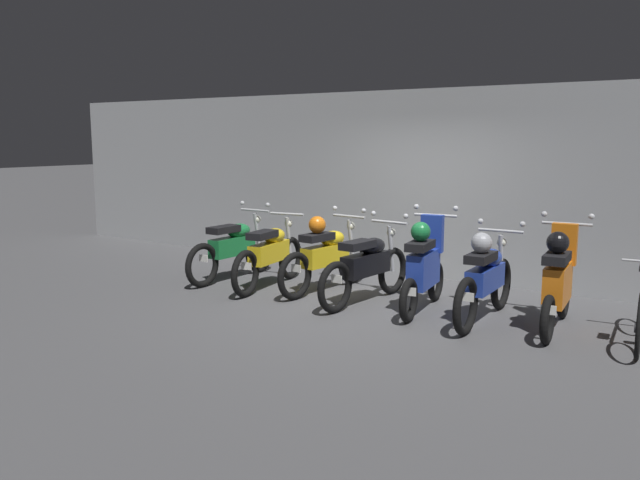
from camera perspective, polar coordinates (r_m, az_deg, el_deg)
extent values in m
plane|color=#4C4C4F|center=(8.59, 3.49, -5.63)|extent=(80.00, 80.00, 0.00)
cube|color=#9EA0A3|center=(10.32, 9.83, 4.80)|extent=(16.00, 0.30, 2.88)
torus|color=black|center=(10.59, -5.25, -1.07)|extent=(0.10, 0.65, 0.65)
torus|color=black|center=(9.64, -10.17, -2.17)|extent=(0.10, 0.65, 0.65)
cube|color=#197238|center=(10.07, -7.62, -0.54)|extent=(0.23, 0.83, 0.28)
ellipsoid|color=#197238|center=(10.15, -7.05, 0.81)|extent=(0.26, 0.44, 0.22)
cube|color=black|center=(9.90, -8.35, 0.92)|extent=(0.24, 0.52, 0.10)
cylinder|color=#B7BABF|center=(10.41, -5.67, 2.59)|extent=(0.56, 0.04, 0.04)
sphere|color=#B7BABF|center=(10.57, -6.76, 3.21)|extent=(0.07, 0.07, 0.07)
sphere|color=#B7BABF|center=(10.24, -4.56, 3.06)|extent=(0.07, 0.07, 0.07)
cylinder|color=#B7BABF|center=(10.50, -5.45, 0.61)|extent=(0.06, 0.16, 0.65)
sphere|color=silver|center=(10.47, -5.47, 1.80)|extent=(0.12, 0.12, 0.12)
cube|color=white|center=(9.64, -10.08, -1.56)|extent=(0.16, 0.01, 0.10)
torus|color=black|center=(10.07, -2.58, -1.56)|extent=(0.18, 0.66, 0.65)
torus|color=black|center=(8.97, -6.49, -2.92)|extent=(0.18, 0.66, 0.65)
cube|color=gold|center=(9.48, -4.43, -1.08)|extent=(0.34, 0.86, 0.28)
ellipsoid|color=gold|center=(9.58, -3.98, 0.37)|extent=(0.32, 0.47, 0.22)
cube|color=black|center=(9.28, -5.01, 0.45)|extent=(0.31, 0.55, 0.10)
cylinder|color=#B7BABF|center=(9.88, -2.89, 2.28)|extent=(0.56, 0.12, 0.04)
cylinder|color=#B7BABF|center=(9.97, -2.73, 0.20)|extent=(0.08, 0.17, 0.65)
sphere|color=silver|center=(9.94, -2.74, 1.45)|extent=(0.12, 0.12, 0.12)
cube|color=white|center=(8.97, -6.41, -2.26)|extent=(0.16, 0.03, 0.10)
torus|color=black|center=(9.76, 2.86, -1.90)|extent=(0.15, 0.66, 0.65)
torus|color=black|center=(8.77, -2.19, -3.13)|extent=(0.15, 0.66, 0.65)
cube|color=gold|center=(9.22, 0.47, -1.33)|extent=(0.30, 0.85, 0.28)
ellipsoid|color=gold|center=(9.31, 1.08, 0.14)|extent=(0.30, 0.46, 0.22)
cube|color=black|center=(9.04, -0.25, 0.26)|extent=(0.29, 0.54, 0.10)
cylinder|color=#B7BABF|center=(9.58, 2.53, 2.07)|extent=(0.56, 0.09, 0.04)
sphere|color=#B7BABF|center=(9.72, 1.30, 2.77)|extent=(0.07, 0.07, 0.07)
sphere|color=#B7BABF|center=(9.41, 3.80, 2.55)|extent=(0.07, 0.07, 0.07)
cylinder|color=#B7BABF|center=(9.67, 2.70, -0.08)|extent=(0.07, 0.16, 0.65)
sphere|color=silver|center=(9.64, 2.70, 1.21)|extent=(0.12, 0.12, 0.12)
cube|color=white|center=(8.77, -2.08, -2.47)|extent=(0.16, 0.03, 0.10)
sphere|color=orange|center=(9.01, -0.25, 1.33)|extent=(0.24, 0.24, 0.24)
torus|color=black|center=(9.16, 6.31, -2.67)|extent=(0.15, 0.66, 0.65)
torus|color=black|center=(8.12, 1.32, -4.12)|extent=(0.15, 0.66, 0.65)
cube|color=black|center=(8.59, 3.98, -2.11)|extent=(0.29, 0.85, 0.28)
ellipsoid|color=black|center=(8.68, 4.59, -0.53)|extent=(0.30, 0.46, 0.22)
cube|color=black|center=(8.40, 3.29, -0.42)|extent=(0.29, 0.54, 0.10)
cylinder|color=#B7BABF|center=(8.96, 6.02, 1.56)|extent=(0.56, 0.09, 0.04)
sphere|color=#B7BABF|center=(9.09, 4.66, 2.32)|extent=(0.07, 0.07, 0.07)
sphere|color=#B7BABF|center=(8.81, 7.45, 2.06)|extent=(0.07, 0.07, 0.07)
cylinder|color=#B7BABF|center=(9.06, 6.16, -0.73)|extent=(0.07, 0.16, 0.65)
sphere|color=silver|center=(9.02, 6.18, 0.64)|extent=(0.12, 0.12, 0.12)
cube|color=white|center=(8.12, 1.44, -3.40)|extent=(0.16, 0.03, 0.10)
torus|color=black|center=(8.87, 9.99, -3.53)|extent=(0.16, 0.54, 0.53)
torus|color=black|center=(7.79, 7.69, -5.21)|extent=(0.16, 0.54, 0.53)
cube|color=#1E389E|center=(8.27, 8.96, -2.50)|extent=(0.32, 0.76, 0.44)
cube|color=#1E389E|center=(8.53, 9.69, 0.56)|extent=(0.29, 0.16, 0.48)
cube|color=black|center=(8.06, 8.69, -0.47)|extent=(0.31, 0.55, 0.10)
cylinder|color=#B7BABF|center=(8.63, 9.99, 2.12)|extent=(0.56, 0.12, 0.04)
sphere|color=#B7BABF|center=(8.69, 8.35, 2.88)|extent=(0.07, 0.07, 0.07)
sphere|color=#B7BABF|center=(8.55, 11.68, 2.69)|extent=(0.07, 0.07, 0.07)
cylinder|color=#B7BABF|center=(8.74, 9.98, -0.90)|extent=(0.08, 0.15, 0.85)
sphere|color=silver|center=(8.69, 10.04, 1.17)|extent=(0.12, 0.12, 0.12)
cube|color=white|center=(7.79, 7.76, -4.46)|extent=(0.16, 0.03, 0.10)
sphere|color=#197238|center=(8.03, 8.71, 0.72)|extent=(0.24, 0.24, 0.24)
torus|color=black|center=(8.60, 15.41, -3.69)|extent=(0.11, 0.65, 0.65)
torus|color=black|center=(7.40, 12.51, -5.63)|extent=(0.11, 0.65, 0.65)
cube|color=#1E389E|center=(7.96, 14.13, -3.26)|extent=(0.25, 0.84, 0.28)
ellipsoid|color=#1E389E|center=(8.06, 14.53, -1.52)|extent=(0.27, 0.45, 0.22)
cube|color=black|center=(7.73, 13.79, -1.48)|extent=(0.26, 0.53, 0.10)
cylinder|color=#B7BABF|center=(8.39, 15.40, 0.78)|extent=(0.56, 0.05, 0.04)
sphere|color=#B7BABF|center=(8.45, 13.74, 1.59)|extent=(0.07, 0.07, 0.07)
sphere|color=#B7BABF|center=(8.30, 17.15, 1.32)|extent=(0.07, 0.07, 0.07)
cylinder|color=#B7BABF|center=(8.49, 15.40, -1.65)|extent=(0.06, 0.16, 0.65)
sphere|color=silver|center=(8.46, 15.46, -0.19)|extent=(0.12, 0.12, 0.12)
cube|color=white|center=(7.40, 12.60, -4.83)|extent=(0.16, 0.02, 0.10)
sphere|color=#9EA0A8|center=(7.70, 13.83, -0.23)|extent=(0.24, 0.24, 0.24)
torus|color=black|center=(8.43, 20.37, -4.61)|extent=(0.14, 0.54, 0.53)
torus|color=black|center=(7.33, 19.12, -6.54)|extent=(0.14, 0.54, 0.53)
cube|color=orange|center=(7.82, 19.90, -3.59)|extent=(0.29, 0.75, 0.44)
cube|color=orange|center=(8.08, 20.41, -0.33)|extent=(0.29, 0.15, 0.48)
cube|color=black|center=(7.60, 19.85, -1.47)|extent=(0.29, 0.54, 0.10)
cylinder|color=#B7BABF|center=(8.19, 20.62, 1.32)|extent=(0.56, 0.09, 0.04)
sphere|color=#B7BABF|center=(8.21, 18.86, 2.14)|extent=(0.07, 0.07, 0.07)
sphere|color=#B7BABF|center=(8.15, 22.47, 1.89)|extent=(0.07, 0.07, 0.07)
cylinder|color=#B7BABF|center=(8.30, 20.49, -1.86)|extent=(0.07, 0.15, 0.85)
sphere|color=silver|center=(8.25, 20.61, 0.33)|extent=(0.12, 0.12, 0.12)
cube|color=white|center=(7.32, 19.19, -5.74)|extent=(0.16, 0.03, 0.10)
sphere|color=black|center=(7.57, 19.91, -0.21)|extent=(0.24, 0.24, 0.24)
torus|color=black|center=(7.16, 25.95, -6.70)|extent=(0.10, 0.68, 0.68)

